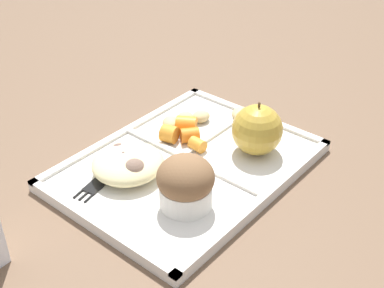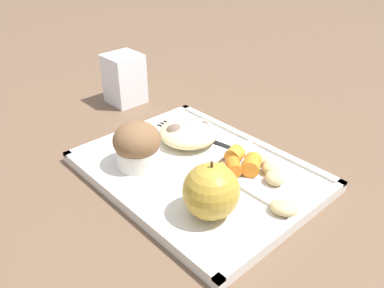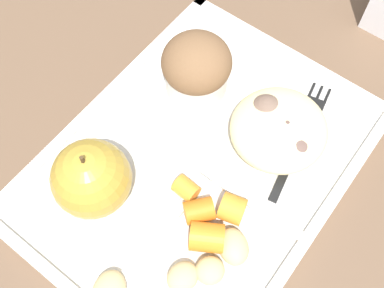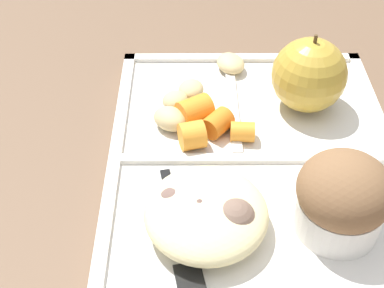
{
  "view_description": "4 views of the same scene",
  "coord_description": "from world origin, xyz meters",
  "px_view_note": "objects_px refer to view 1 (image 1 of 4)",
  "views": [
    {
      "loc": [
        0.48,
        0.41,
        0.46
      ],
      "look_at": [
        -0.01,
        0.0,
        0.04
      ],
      "focal_mm": 49.19,
      "sensor_mm": 36.0,
      "label": 1
    },
    {
      "loc": [
        -0.38,
        0.36,
        0.37
      ],
      "look_at": [
        0.03,
        -0.02,
        0.04
      ],
      "focal_mm": 37.0,
      "sensor_mm": 36.0,
      "label": 2
    },
    {
      "loc": [
        -0.17,
        -0.12,
        0.46
      ],
      "look_at": [
        -0.01,
        0.0,
        0.06
      ],
      "focal_mm": 44.17,
      "sensor_mm": 36.0,
      "label": 3
    },
    {
      "loc": [
        0.36,
        -0.06,
        0.37
      ],
      "look_at": [
        0.01,
        -0.06,
        0.05
      ],
      "focal_mm": 50.16,
      "sensor_mm": 36.0,
      "label": 4
    }
  ],
  "objects_px": {
    "green_apple": "(257,130)",
    "bran_muffin": "(186,183)",
    "plastic_fork": "(108,174)",
    "lunch_tray": "(188,166)"
  },
  "relations": [
    {
      "from": "lunch_tray",
      "to": "plastic_fork",
      "type": "height_order",
      "value": "lunch_tray"
    },
    {
      "from": "bran_muffin",
      "to": "plastic_fork",
      "type": "relative_size",
      "value": 0.49
    },
    {
      "from": "green_apple",
      "to": "plastic_fork",
      "type": "height_order",
      "value": "green_apple"
    },
    {
      "from": "lunch_tray",
      "to": "bran_muffin",
      "type": "relative_size",
      "value": 4.8
    },
    {
      "from": "plastic_fork",
      "to": "green_apple",
      "type": "bearing_deg",
      "value": 145.53
    },
    {
      "from": "green_apple",
      "to": "bran_muffin",
      "type": "xyz_separation_m",
      "value": [
        0.16,
        0.0,
        -0.0
      ]
    },
    {
      "from": "green_apple",
      "to": "lunch_tray",
      "type": "bearing_deg",
      "value": -33.81
    },
    {
      "from": "plastic_fork",
      "to": "bran_muffin",
      "type": "bearing_deg",
      "value": 99.58
    },
    {
      "from": "lunch_tray",
      "to": "green_apple",
      "type": "relative_size",
      "value": 4.3
    },
    {
      "from": "green_apple",
      "to": "bran_muffin",
      "type": "relative_size",
      "value": 1.12
    }
  ]
}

